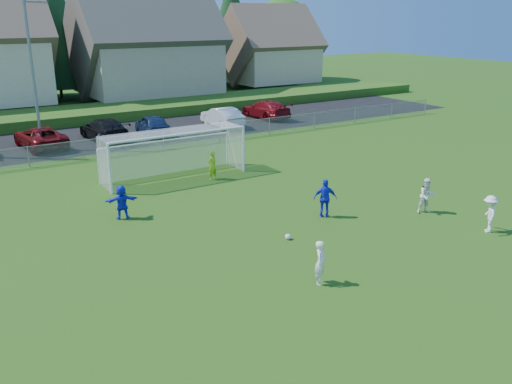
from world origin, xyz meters
The scene contains 20 objects.
ground centered at (0.00, 0.00, 0.00)m, with size 160.00×160.00×0.00m, color #193D0C.
asphalt_lot centered at (0.00, 27.50, 0.01)m, with size 60.00×60.00×0.00m, color black.
grass_embankment centered at (0.00, 35.00, 0.40)m, with size 70.00×6.00×0.80m, color #1E420F.
soccer_ball centered at (0.22, 6.10, 0.11)m, with size 0.22×0.22×0.22m, color white.
player_white_a centered at (-0.97, 2.70, 0.72)m, with size 0.53×0.35×1.45m, color white.
player_white_b centered at (6.89, 5.29, 0.76)m, with size 0.74×0.58×1.53m, color white.
player_white_c centered at (7.27, 2.55, 0.74)m, with size 0.95×0.55×1.48m, color white.
player_blue_a centered at (2.93, 7.24, 0.82)m, with size 0.96×0.40×1.64m, color #1625D3.
player_blue_b centered at (-4.29, 11.60, 0.72)m, with size 1.34×0.43×1.44m, color #1625D3.
goalkeeper centered at (1.51, 14.56, 0.74)m, with size 0.54×0.35×1.48m, color #91C717.
car_c centered at (-4.44, 26.54, 0.68)m, with size 2.26×4.90×1.36m, color #630B0E.
car_d centered at (-0.34, 26.49, 0.74)m, with size 2.08×5.11×1.48m, color black.
car_e centered at (3.05, 26.36, 0.72)m, with size 1.71×4.24×1.44m, color #142448.
car_f centered at (8.63, 26.35, 0.73)m, with size 1.54×4.43×1.46m, color silver.
car_g centered at (13.30, 27.48, 0.72)m, with size 2.02×4.97×1.44m, color maroon.
soccer_goal centered at (0.00, 16.05, 1.63)m, with size 7.42×1.90×2.50m.
chainlink_fence centered at (0.00, 22.00, 0.63)m, with size 52.06×0.06×1.20m.
streetlight centered at (-4.45, 26.00, 4.84)m, with size 1.38×0.18×9.00m.
houses_row centered at (1.97, 42.46, 7.33)m, with size 53.90×11.45×13.27m.
tree_row centered at (1.04, 48.74, 6.91)m, with size 65.98×12.36×13.80m.
Camera 1 is at (-10.91, -9.19, 8.12)m, focal length 38.00 mm.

